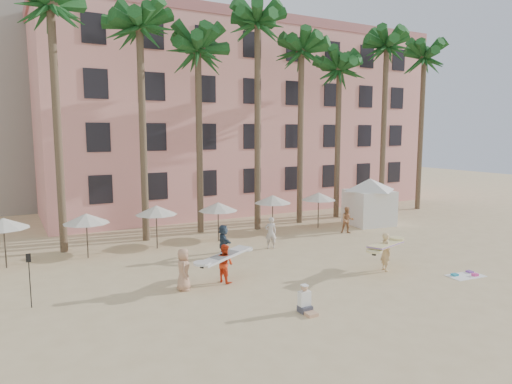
{
  "coord_description": "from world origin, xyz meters",
  "views": [
    {
      "loc": [
        -12.78,
        -13.74,
        7.01
      ],
      "look_at": [
        -1.84,
        6.0,
        4.0
      ],
      "focal_mm": 32.0,
      "sensor_mm": 36.0,
      "label": 1
    }
  ],
  "objects_px": {
    "carrier_yellow": "(386,250)",
    "carrier_white": "(225,262)",
    "cabana": "(369,197)",
    "pink_hotel": "(236,121)"
  },
  "relations": [
    {
      "from": "cabana",
      "to": "carrier_yellow",
      "type": "relative_size",
      "value": 1.58
    },
    {
      "from": "cabana",
      "to": "carrier_white",
      "type": "xyz_separation_m",
      "value": [
        -15.25,
        -6.85,
        -1.1
      ]
    },
    {
      "from": "pink_hotel",
      "to": "carrier_yellow",
      "type": "xyz_separation_m",
      "value": [
        -3.19,
        -23.34,
        -6.92
      ]
    },
    {
      "from": "carrier_white",
      "to": "cabana",
      "type": "bearing_deg",
      "value": 24.18
    },
    {
      "from": "pink_hotel",
      "to": "cabana",
      "type": "height_order",
      "value": "pink_hotel"
    },
    {
      "from": "pink_hotel",
      "to": "carrier_white",
      "type": "relative_size",
      "value": 11.27
    },
    {
      "from": "pink_hotel",
      "to": "cabana",
      "type": "relative_size",
      "value": 6.85
    },
    {
      "from": "carrier_yellow",
      "to": "cabana",
      "type": "bearing_deg",
      "value": 51.23
    },
    {
      "from": "pink_hotel",
      "to": "carrier_white",
      "type": "height_order",
      "value": "pink_hotel"
    },
    {
      "from": "carrier_yellow",
      "to": "carrier_white",
      "type": "height_order",
      "value": "carrier_yellow"
    }
  ]
}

